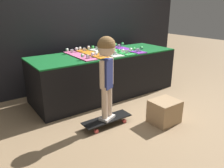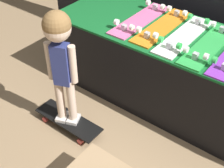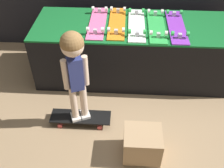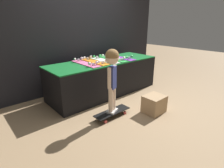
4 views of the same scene
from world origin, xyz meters
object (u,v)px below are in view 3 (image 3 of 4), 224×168
at_px(skateboard_orange_on_rack, 117,22).
at_px(child, 74,63).
at_px(skateboard_white_on_rack, 137,24).
at_px(storage_box, 142,144).
at_px(skateboard_green_on_rack, 156,25).
at_px(skateboard_purple_on_rack, 176,26).
at_px(skateboard_pink_on_rack, 98,22).
at_px(skateboard_on_floor, 81,117).

bearing_deg(skateboard_orange_on_rack, child, -110.64).
xyz_separation_m(skateboard_white_on_rack, storage_box, (0.07, -1.26, -0.59)).
bearing_deg(skateboard_green_on_rack, skateboard_purple_on_rack, -0.47).
xyz_separation_m(skateboard_pink_on_rack, skateboard_purple_on_rack, (0.92, -0.04, 0.00)).
bearing_deg(skateboard_pink_on_rack, child, -97.32).
relative_size(skateboard_orange_on_rack, storage_box, 2.20).
relative_size(skateboard_pink_on_rack, storage_box, 2.20).
distance_m(skateboard_pink_on_rack, skateboard_on_floor, 1.14).
bearing_deg(skateboard_orange_on_rack, skateboard_on_floor, -110.64).
relative_size(child, storage_box, 2.92).
distance_m(skateboard_purple_on_rack, child, 1.36).
distance_m(skateboard_green_on_rack, storage_box, 1.39).
bearing_deg(child, skateboard_on_floor, -112.00).
distance_m(skateboard_orange_on_rack, skateboard_purple_on_rack, 0.69).
bearing_deg(skateboard_white_on_rack, child, -122.91).
distance_m(skateboard_white_on_rack, storage_box, 1.39).
height_order(skateboard_pink_on_rack, skateboard_on_floor, skateboard_pink_on_rack).
bearing_deg(skateboard_pink_on_rack, skateboard_purple_on_rack, -2.35).
height_order(skateboard_pink_on_rack, skateboard_purple_on_rack, same).
distance_m(skateboard_pink_on_rack, skateboard_white_on_rack, 0.46).
distance_m(skateboard_purple_on_rack, skateboard_on_floor, 1.52).
bearing_deg(skateboard_on_floor, child, 90.00).
height_order(skateboard_pink_on_rack, storage_box, skateboard_pink_on_rack).
height_order(skateboard_green_on_rack, skateboard_on_floor, skateboard_green_on_rack).
height_order(skateboard_on_floor, storage_box, storage_box).
bearing_deg(storage_box, skateboard_on_floor, 150.65).
relative_size(skateboard_orange_on_rack, child, 0.76).
relative_size(skateboard_white_on_rack, skateboard_on_floor, 1.20).
xyz_separation_m(child, storage_box, (0.65, -0.37, -0.67)).
height_order(skateboard_white_on_rack, child, child).
relative_size(skateboard_pink_on_rack, child, 0.76).
relative_size(skateboard_purple_on_rack, storage_box, 2.20).
xyz_separation_m(skateboard_pink_on_rack, storage_box, (0.54, -1.28, -0.59)).
distance_m(skateboard_green_on_rack, skateboard_purple_on_rack, 0.23).
bearing_deg(skateboard_on_floor, skateboard_orange_on_rack, 69.36).
bearing_deg(storage_box, skateboard_green_on_rack, 82.85).
xyz_separation_m(skateboard_on_floor, child, (0.00, 0.00, 0.74)).
bearing_deg(skateboard_white_on_rack, skateboard_on_floor, -122.91).
xyz_separation_m(skateboard_green_on_rack, child, (-0.81, -0.88, 0.08)).
bearing_deg(storage_box, skateboard_pink_on_rack, 112.62).
height_order(skateboard_purple_on_rack, storage_box, skateboard_purple_on_rack).
distance_m(child, storage_box, 1.00).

